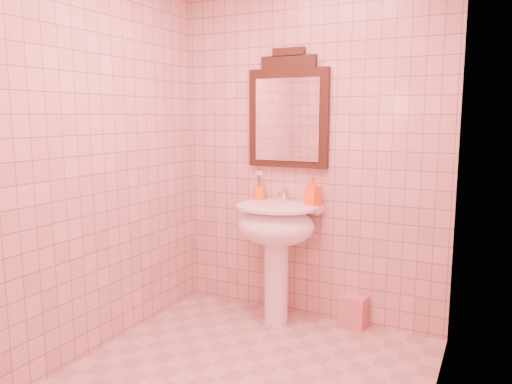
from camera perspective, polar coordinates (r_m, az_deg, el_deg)
The scene contains 8 objects.
floor at distance 2.99m, azimuth -2.20°, elevation -21.09°, with size 2.20×2.20×0.00m, color #C5A38E.
back_wall at distance 3.61m, azimuth 6.06°, elevation 4.90°, with size 2.00×0.02×2.50m, color #D8A396.
pedestal_sink at distance 3.54m, azimuth 2.31°, elevation -4.76°, with size 0.58×0.58×0.86m.
faucet at distance 3.61m, azimuth 3.21°, elevation -0.32°, with size 0.04×0.16×0.11m.
mirror at distance 3.63m, azimuth 3.70°, elevation 9.01°, with size 0.61×0.06×0.84m.
toothbrush_cup at distance 3.72m, azimuth 0.38°, elevation -0.08°, with size 0.08×0.08×0.19m.
soap_dispenser at distance 3.52m, azimuth 6.57°, elevation 0.07°, with size 0.09×0.09×0.20m, color #FF4D15.
towel at distance 3.69m, azimuth 11.03°, elevation -13.28°, with size 0.18×0.12×0.23m, color tan.
Camera 1 is at (1.24, -2.28, 1.49)m, focal length 35.00 mm.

